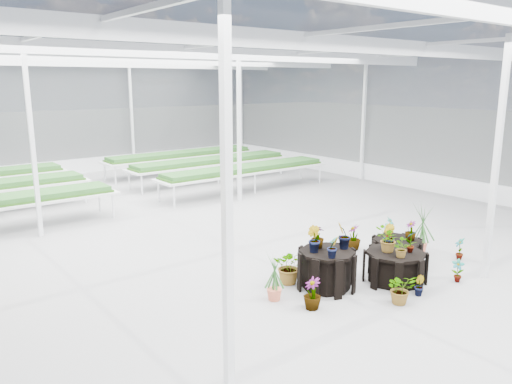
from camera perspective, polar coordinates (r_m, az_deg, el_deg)
ground_plane at (r=10.98m, az=-2.21°, el=-7.09°), size 24.00×24.00×0.00m
greenhouse_shell at (r=10.44m, az=-2.31°, el=4.61°), size 18.00×24.00×4.50m
steel_frame at (r=10.44m, az=-2.31°, el=4.61°), size 18.00×24.00×4.50m
nursery_benches at (r=17.04m, az=-16.54°, el=0.95°), size 16.00×7.00×0.84m
plinth_tall at (r=9.23m, az=8.06°, el=-8.76°), size 1.36×1.36×0.71m
plinth_mid at (r=9.76m, az=15.59°, el=-8.26°), size 1.17×1.17×0.60m
plinth_low at (r=10.93m, az=15.76°, el=-6.39°), size 1.28×1.28×0.46m
nursery_plants at (r=9.73m, az=11.46°, el=-6.78°), size 4.71×2.89×1.24m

